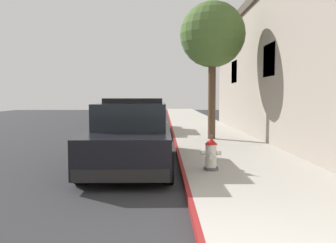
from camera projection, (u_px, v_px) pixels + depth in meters
The scene contains 7 objects.
ground_plane at pixel (57, 145), 12.92m from camera, with size 28.57×60.00×0.20m, color #2B2B2D.
sidewalk_pavement at pixel (216, 140), 12.99m from camera, with size 3.08×60.00×0.13m, color #ADA89E.
curb_painted_edge at pixel (175, 140), 12.97m from camera, with size 0.08×60.00×0.13m, color maroon.
police_cruiser at pixel (132, 136), 8.50m from camera, with size 1.94×4.84×1.68m.
parked_car_silver_ahead at pixel (144, 117), 16.24m from camera, with size 1.94×4.84×1.56m.
fire_hydrant at pixel (211, 154), 7.45m from camera, with size 0.44×0.40×0.76m.
street_tree at pixel (212, 36), 12.67m from camera, with size 2.41×2.41×5.07m.
Camera 1 is at (-0.47, -2.88, 1.74)m, focal length 36.74 mm.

